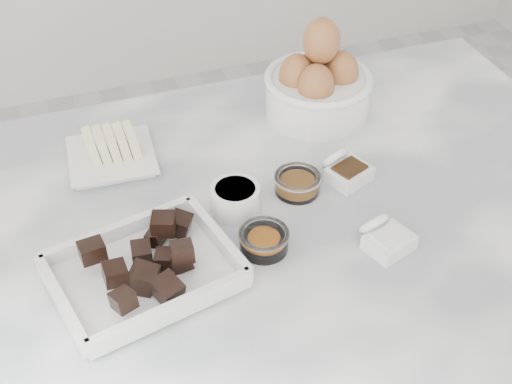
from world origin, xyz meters
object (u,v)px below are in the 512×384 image
Objects in this scene: honey_bowl at (297,183)px; sugar_ramekin at (235,199)px; egg_bowl at (318,84)px; salt_spoon at (385,237)px; vanilla_spoon at (345,170)px; zest_bowl at (264,240)px; butter_plate at (109,151)px; chocolate_dish at (143,267)px.

sugar_ramekin is at bearing -173.29° from honey_bowl.
salt_spoon is at bearing -97.22° from egg_bowl.
sugar_ramekin is 0.80× the size of vanilla_spoon.
egg_bowl is at bearing 54.76° from zest_bowl.
honey_bowl is 0.79× the size of vanilla_spoon.
zest_bowl is (0.16, -0.27, -0.00)m from butter_plate.
butter_plate is at bearing 135.38° from salt_spoon.
chocolate_dish is 0.18m from sugar_ramekin.
chocolate_dish reaches higher than salt_spoon.
vanilla_spoon is at bearing 5.26° from sugar_ramekin.
butter_plate reaches higher than honey_bowl.
sugar_ramekin is 0.30m from egg_bowl.
salt_spoon is at bearing -44.62° from butter_plate.
salt_spoon is at bearing -94.41° from vanilla_spoon.
honey_bowl and zest_bowl have the same top height.
chocolate_dish reaches higher than butter_plate.
egg_bowl reaches higher than chocolate_dish.
honey_bowl is 0.08m from vanilla_spoon.
egg_bowl is at bearing 2.99° from butter_plate.
butter_plate reaches higher than salt_spoon.
chocolate_dish is 0.33m from salt_spoon.
salt_spoon is (0.07, -0.15, -0.00)m from honey_bowl.
sugar_ramekin is at bearing 141.24° from salt_spoon.
salt_spoon is (0.16, -0.05, -0.00)m from zest_bowl.
salt_spoon is at bearing -17.59° from zest_bowl.
butter_plate is 2.02× the size of honey_bowl.
salt_spoon is (0.17, -0.14, -0.01)m from sugar_ramekin.
butter_plate is (0.01, 0.27, -0.00)m from chocolate_dish.
butter_plate is 2.02× the size of zest_bowl.
egg_bowl is 2.59× the size of zest_bowl.
butter_plate is 0.78× the size of egg_bowl.
chocolate_dish reaches higher than honey_bowl.
salt_spoon is (0.33, -0.05, -0.01)m from chocolate_dish.
butter_plate is at bearing 121.29° from zest_bowl.
zest_bowl is at bearing -125.24° from egg_bowl.
zest_bowl is 0.79× the size of vanilla_spoon.
vanilla_spoon is (0.08, 0.00, -0.00)m from honey_bowl.
sugar_ramekin is at bearing -137.12° from egg_bowl.
chocolate_dish is at bearing 171.83° from salt_spoon.
vanilla_spoon is at bearing 31.27° from zest_bowl.
salt_spoon is (-0.01, -0.16, -0.00)m from vanilla_spoon.
salt_spoon reaches higher than honey_bowl.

